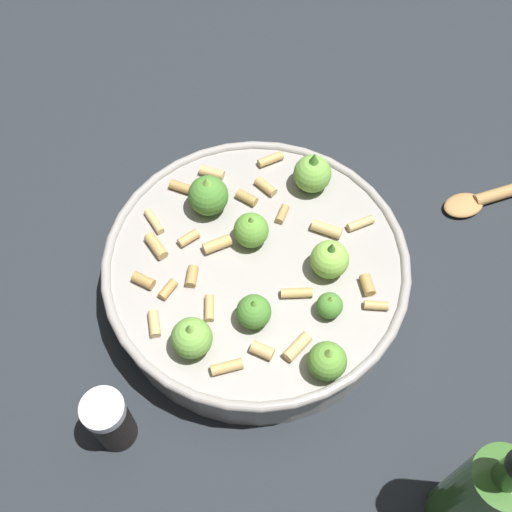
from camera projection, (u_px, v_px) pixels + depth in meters
The scene contains 4 objects.
ground_plane at pixel (256, 288), 0.75m from camera, with size 2.40×2.40×0.00m, color #23282D.
cooking_pan at pixel (257, 272), 0.71m from camera, with size 0.34×0.34×0.12m.
pepper_shaker at pixel (110, 421), 0.62m from camera, with size 0.04×0.04×0.09m.
olive_oil_bottle at pixel (478, 494), 0.55m from camera, with size 0.05×0.05×0.21m.
Camera 1 is at (0.19, -0.30, 0.66)m, focal length 44.69 mm.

